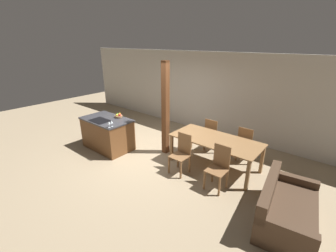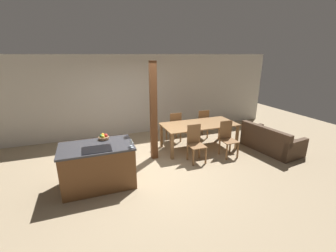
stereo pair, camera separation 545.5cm
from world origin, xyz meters
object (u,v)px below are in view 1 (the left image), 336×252
object	(u,v)px
kitchen_island	(108,133)
dining_chair_far_right	(246,144)
dining_table	(215,142)
dining_chair_near_left	(182,153)
dining_chair_near_right	(219,167)
wine_glass_middle	(112,122)
dining_chair_far_left	(212,134)
wine_glass_near	(109,123)
couch	(285,210)
fruit_bowl	(119,116)
timber_post	(165,110)

from	to	relation	value
kitchen_island	dining_chair_far_right	bearing A→B (deg)	27.74
dining_table	dining_chair_near_left	world-z (taller)	dining_chair_near_left
dining_table	dining_chair_near_right	bearing A→B (deg)	-56.26
dining_chair_far_right	wine_glass_middle	bearing A→B (deg)	37.17
dining_table	dining_chair_far_left	xyz separation A→B (m)	(-0.49, 0.74, -0.17)
dining_chair_near_right	dining_chair_far_left	world-z (taller)	same
dining_table	dining_chair_near_right	size ratio (longest dim) A/B	2.25
kitchen_island	wine_glass_near	size ratio (longest dim) A/B	8.94
wine_glass_near	dining_chair_far_left	world-z (taller)	wine_glass_near
dining_chair_far_left	dining_chair_far_right	size ratio (longest dim) A/B	1.00
dining_chair_far_right	couch	world-z (taller)	dining_chair_far_right
wine_glass_middle	kitchen_island	bearing A→B (deg)	156.18
wine_glass_near	dining_chair_near_left	world-z (taller)	wine_glass_near
wine_glass_middle	couch	distance (m)	4.27
kitchen_island	dining_chair_far_left	size ratio (longest dim) A/B	1.52
couch	fruit_bowl	bearing A→B (deg)	80.64
dining_chair_near_left	timber_post	xyz separation A→B (m)	(-0.96, 0.54, 0.77)
wine_glass_middle	couch	size ratio (longest dim) A/B	0.10
dining_chair_near_right	timber_post	size ratio (longest dim) A/B	0.38
timber_post	dining_chair_far_right	bearing A→B (deg)	25.65
dining_chair_far_left	dining_chair_near_right	bearing A→B (deg)	123.74
dining_chair_near_left	timber_post	distance (m)	1.34
fruit_bowl	dining_chair_far_left	xyz separation A→B (m)	(2.28, 1.50, -0.47)
wine_glass_middle	couch	bearing A→B (deg)	6.51
wine_glass_near	dining_chair_near_right	size ratio (longest dim) A/B	0.17
timber_post	wine_glass_near	bearing A→B (deg)	-123.56
wine_glass_near	dining_table	bearing A→B (deg)	32.43
dining_chair_far_left	couch	distance (m)	2.89
dining_chair_near_left	fruit_bowl	bearing A→B (deg)	-179.34
fruit_bowl	timber_post	bearing A→B (deg)	23.22
wine_glass_middle	dining_chair_near_right	bearing A→B (deg)	12.82
wine_glass_near	dining_chair_far_right	distance (m)	3.57
wine_glass_near	dining_table	xyz separation A→B (m)	(2.28, 1.45, -0.37)
dining_chair_far_left	couch	bearing A→B (deg)	145.62
wine_glass_near	dining_chair_far_right	world-z (taller)	wine_glass_near
wine_glass_near	dining_chair_near_left	bearing A→B (deg)	21.74
fruit_bowl	timber_post	distance (m)	1.47
dining_chair_near_left	timber_post	size ratio (longest dim) A/B	0.38
wine_glass_near	dining_chair_far_left	distance (m)	2.88
dining_chair_near_left	couch	distance (m)	2.39
dining_table	timber_post	distance (m)	1.58
dining_chair_near_right	dining_chair_far_right	world-z (taller)	same
dining_table	dining_chair_near_right	xyz separation A→B (m)	(0.49, -0.74, -0.17)
wine_glass_near	dining_chair_near_left	xyz separation A→B (m)	(1.79, 0.71, -0.54)
kitchen_island	dining_chair_near_right	xyz separation A→B (m)	(3.44, 0.34, 0.04)
kitchen_island	fruit_bowl	bearing A→B (deg)	59.92
dining_chair_near_right	couch	bearing A→B (deg)	-6.36
kitchen_island	dining_chair_near_left	bearing A→B (deg)	7.81
wine_glass_near	dining_chair_far_left	xyz separation A→B (m)	(1.79, 2.18, -0.54)
dining_chair_far_left	timber_post	size ratio (longest dim) A/B	0.38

